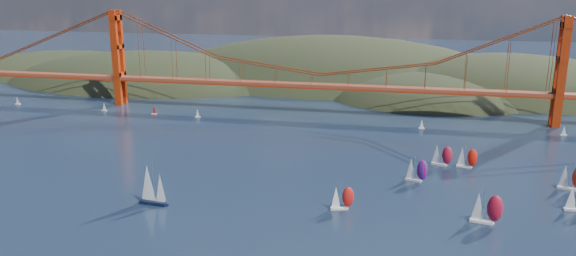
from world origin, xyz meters
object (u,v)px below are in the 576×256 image
at_px(racer_4, 571,177).
at_px(racer_rwb, 416,170).
at_px(racer_1, 486,208).
at_px(racer_0, 342,198).
at_px(sloop_navy, 152,185).
at_px(racer_3, 467,157).
at_px(racer_5, 442,155).

bearing_deg(racer_4, racer_rwb, -158.16).
distance_m(racer_1, racer_rwb, 39.10).
bearing_deg(racer_4, racer_1, -113.35).
distance_m(racer_0, racer_1, 44.07).
bearing_deg(sloop_navy, racer_rwb, 31.13).
distance_m(sloop_navy, racer_rwb, 94.51).
distance_m(sloop_navy, racer_1, 106.02).
height_order(racer_4, racer_rwb, racer_4).
bearing_deg(racer_4, racer_3, 171.65).
height_order(racer_1, racer_3, racer_1).
bearing_deg(racer_4, racer_5, 176.37).
relative_size(racer_0, racer_5, 0.94).
bearing_deg(racer_1, racer_rwb, 133.63).
distance_m(racer_4, racer_5, 46.95).
xyz_separation_m(racer_3, racer_4, (33.77, -17.40, 0.45)).
bearing_deg(sloop_navy, racer_5, 38.43).
xyz_separation_m(sloop_navy, racer_rwb, (85.17, 40.92, -2.12)).
relative_size(racer_3, racer_rwb, 0.95).
bearing_deg(sloop_navy, racer_3, 35.72).
relative_size(sloop_navy, racer_1, 1.39).
bearing_deg(sloop_navy, racer_1, 9.62).
xyz_separation_m(racer_1, racer_3, (-1.08, 53.37, -0.84)).
height_order(racer_1, racer_rwb, racer_1).
bearing_deg(racer_4, sloop_navy, -143.59).
bearing_deg(racer_1, racer_4, 59.64).
bearing_deg(racer_1, racer_5, 113.09).
relative_size(racer_4, racer_rwb, 1.05).
bearing_deg(racer_rwb, racer_4, 18.09).
relative_size(racer_4, racer_5, 1.07).
height_order(sloop_navy, racer_rwb, sloop_navy).
bearing_deg(racer_5, racer_0, -105.88).
height_order(racer_0, racer_4, racer_4).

